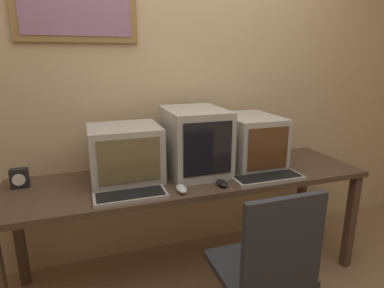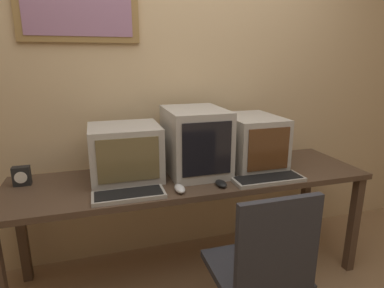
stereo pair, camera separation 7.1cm
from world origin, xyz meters
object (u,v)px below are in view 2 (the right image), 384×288
Objects in this scene: desk_clock at (22,176)px; office_chair at (259,285)px; monitor_left at (125,152)px; keyboard_side at (268,179)px; keyboard_main at (129,195)px; monitor_center at (195,141)px; mouse_far_corner at (221,184)px; monitor_right at (252,141)px; mouse_near_keyboard at (180,189)px.

office_chair is at bearing -35.24° from desk_clock.
monitor_left reaches higher than keyboard_side.
keyboard_main is 0.69m from desk_clock.
monitor_center is 1.08m from desk_clock.
mouse_far_corner reaches higher than keyboard_main.
mouse_far_corner is 0.58m from office_chair.
keyboard_main is 0.43× the size of office_chair.
monitor_right is 0.68m from mouse_near_keyboard.
office_chair reaches higher than mouse_far_corner.
monitor_right reaches higher than office_chair.
mouse_near_keyboard reaches higher than keyboard_main.
keyboard_side is (0.38, -0.29, -0.20)m from monitor_center.
monitor_right is at bearing 67.38° from office_chair.
mouse_near_keyboard is at bearing -2.27° from keyboard_main.
mouse_far_corner is at bearing 178.98° from keyboard_side.
monitor_right reaches higher than mouse_near_keyboard.
desk_clock reaches higher than keyboard_side.
desk_clock reaches higher than keyboard_main.
office_chair reaches higher than keyboard_side.
monitor_left is 0.63m from mouse_far_corner.
monitor_right is 4.35× the size of mouse_far_corner.
office_chair is (1.16, -0.82, -0.40)m from desk_clock.
mouse_far_corner reaches higher than keyboard_side.
monitor_left is at bearing 125.60° from office_chair.
monitor_left reaches higher than mouse_far_corner.
keyboard_side is at bearing 0.24° from mouse_near_keyboard.
monitor_right is 1.04× the size of keyboard_side.
mouse_near_keyboard is (-0.18, -0.30, -0.19)m from monitor_center.
monitor_right is at bearing -2.99° from desk_clock.
office_chair is at bearing -112.62° from monitor_right.
office_chair reaches higher than desk_clock.
monitor_center is 0.41m from monitor_right.
monitor_center is at bearing 179.24° from monitor_right.
monitor_center is 4.45× the size of mouse_far_corner.
monitor_center reaches higher than mouse_far_corner.
monitor_left is at bearing -4.84° from desk_clock.
keyboard_side is 0.57m from mouse_near_keyboard.
keyboard_side is (-0.03, -0.29, -0.17)m from monitor_right.
desk_clock is at bearing 165.78° from keyboard_side.
mouse_near_keyboard is 1.00× the size of desk_clock.
monitor_center is at bearing 58.19° from mouse_near_keyboard.
monitor_left is 0.34m from keyboard_main.
monitor_center is at bearing 142.42° from keyboard_side.
mouse_near_keyboard reaches higher than keyboard_side.
monitor_left is 0.92× the size of monitor_right.
monitor_center is 0.52× the size of office_chair.
keyboard_side is 4.17× the size of mouse_far_corner.
mouse_far_corner is 0.93× the size of desk_clock.
mouse_near_keyboard is (-0.59, -0.29, -0.16)m from monitor_right.
mouse_far_corner is (-0.31, 0.01, 0.00)m from keyboard_side.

